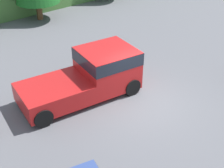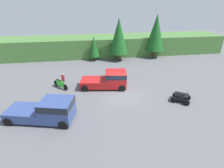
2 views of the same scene
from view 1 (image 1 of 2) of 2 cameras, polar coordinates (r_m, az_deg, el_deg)
ground_plane at (r=13.55m, az=5.70°, el=-3.37°), size 80.00×80.00×0.00m
pickup_truck_red at (r=13.57m, az=-3.74°, el=1.90°), size 5.46×3.00×1.96m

